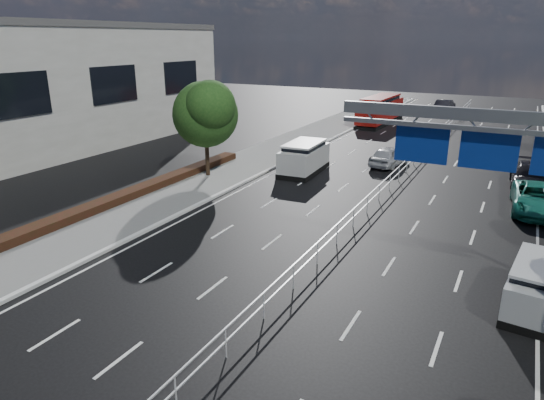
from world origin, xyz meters
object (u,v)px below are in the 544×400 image
at_px(parked_car_dark, 530,176).
at_px(red_bus, 380,109).
at_px(overhead_gantry, 512,145).
at_px(near_car_dark, 445,106).
at_px(silver_minivan, 539,286).
at_px(parked_car_teal, 538,199).
at_px(near_car_silver, 389,156).
at_px(white_minivan, 304,158).

bearing_deg(parked_car_dark, red_bus, 124.07).
distance_m(overhead_gantry, near_car_dark, 48.21).
relative_size(overhead_gantry, silver_minivan, 2.30).
height_order(red_bus, parked_car_teal, red_bus).
xyz_separation_m(near_car_silver, parked_car_dark, (9.49, -1.58, 0.03)).
xyz_separation_m(red_bus, parked_car_teal, (15.80, -24.86, -0.81)).
bearing_deg(near_car_dark, parked_car_teal, 108.92).
bearing_deg(red_bus, overhead_gantry, -66.00).
xyz_separation_m(silver_minivan, parked_car_teal, (0.00, 11.35, -0.10)).
relative_size(white_minivan, parked_car_teal, 0.93).
bearing_deg(red_bus, near_car_dark, 68.45).
distance_m(red_bus, parked_car_teal, 29.47).
bearing_deg(parked_car_dark, parked_car_teal, -87.77).
distance_m(overhead_gantry, white_minivan, 18.53).
distance_m(overhead_gantry, silver_minivan, 5.07).
height_order(silver_minivan, parked_car_teal, silver_minivan).
relative_size(near_car_silver, near_car_dark, 0.85).
distance_m(near_car_silver, parked_car_dark, 9.62).
relative_size(overhead_gantry, red_bus, 1.00).
distance_m(near_car_dark, silver_minivan, 49.22).
bearing_deg(white_minivan, silver_minivan, -44.07).
height_order(near_car_silver, parked_car_teal, parked_car_teal).
relative_size(near_car_silver, parked_car_dark, 0.82).
bearing_deg(silver_minivan, parked_car_dark, 98.06).
xyz_separation_m(near_car_dark, parked_car_dark, (10.16, -31.83, -0.07)).
bearing_deg(parked_car_dark, white_minivan, -170.89).
height_order(white_minivan, silver_minivan, white_minivan).
height_order(overhead_gantry, red_bus, overhead_gantry).
xyz_separation_m(white_minivan, parked_car_dark, (14.38, 3.19, -0.31)).
xyz_separation_m(near_car_silver, near_car_dark, (-0.67, 30.25, 0.10)).
bearing_deg(red_bus, near_car_silver, -70.41).
relative_size(white_minivan, near_car_dark, 1.00).
relative_size(parked_car_teal, parked_car_dark, 1.04).
relative_size(near_car_dark, parked_car_dark, 0.96).
bearing_deg(silver_minivan, overhead_gantry, 155.11).
distance_m(near_car_dark, parked_car_dark, 33.41).
height_order(parked_car_teal, parked_car_dark, parked_car_dark).
height_order(red_bus, parked_car_dark, red_bus).
bearing_deg(parked_car_teal, parked_car_dark, 92.17).
relative_size(white_minivan, red_bus, 0.51).
bearing_deg(parked_car_dark, near_car_silver, 167.15).
bearing_deg(silver_minivan, red_bus, 119.93).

